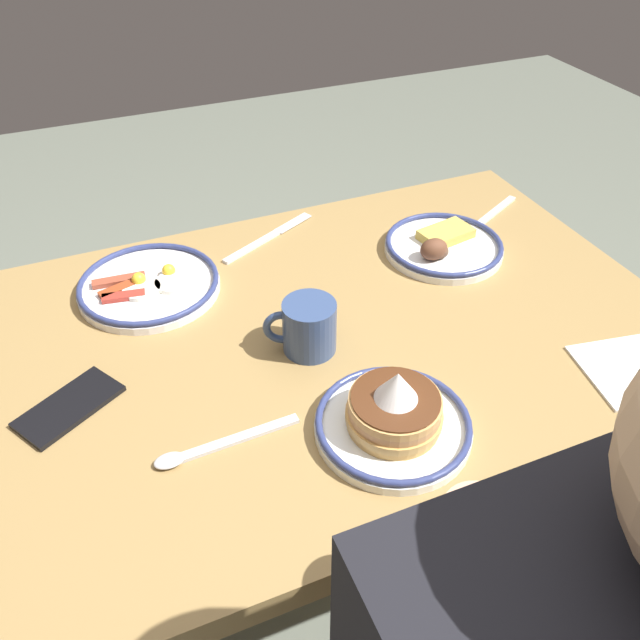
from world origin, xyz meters
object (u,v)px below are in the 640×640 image
plate_near_main (443,246)px  coffee_mug (308,326)px  plate_far_companion (394,417)px  plate_center_pancakes (149,285)px  cell_phone (69,406)px  paper_napkin (634,370)px  fork_near (491,214)px  tea_spoon (208,448)px  butter_knife (269,237)px

plate_near_main → coffee_mug: size_ratio=2.01×
plate_near_main → plate_far_companion: 0.46m
plate_center_pancakes → cell_phone: plate_center_pancakes is taller
plate_center_pancakes → plate_far_companion: size_ratio=1.14×
paper_napkin → coffee_mug: bearing=-28.6°
plate_center_pancakes → paper_napkin: (-0.63, 0.48, -0.01)m
paper_napkin → fork_near: 0.48m
plate_near_main → fork_near: 0.18m
tea_spoon → plate_far_companion: bearing=165.2°
cell_phone → paper_napkin: bearing=131.8°
plate_center_pancakes → coffee_mug: (-0.20, 0.25, 0.03)m
plate_far_companion → coffee_mug: 0.21m
coffee_mug → cell_phone: coffee_mug is taller
plate_center_pancakes → fork_near: bearing=179.3°
fork_near → tea_spoon: bearing=28.3°
plate_center_pancakes → paper_napkin: plate_center_pancakes is taller
plate_far_companion → cell_phone: plate_far_companion is taller
plate_near_main → butter_knife: size_ratio=1.04×
plate_near_main → plate_far_companion: bearing=50.8°
plate_near_main → fork_near: bearing=-154.0°
coffee_mug → paper_napkin: 0.50m
paper_napkin → butter_knife: size_ratio=0.70×
paper_napkin → fork_near: fork_near is taller
plate_far_companion → fork_near: 0.64m
plate_near_main → plate_center_pancakes: 0.54m
plate_far_companion → paper_napkin: size_ratio=1.42×
cell_phone → butter_knife: size_ratio=0.67×
fork_near → plate_center_pancakes: bearing=-0.7°
butter_knife → coffee_mug: bearing=81.6°
tea_spoon → butter_knife: bearing=-117.8°
paper_napkin → fork_near: size_ratio=0.87×
plate_near_main → coffee_mug: coffee_mug is taller
plate_near_main → tea_spoon: 0.61m
cell_phone → paper_napkin: (-0.79, 0.25, -0.00)m
fork_near → butter_knife: same height
coffee_mug → paper_napkin: size_ratio=0.74×
coffee_mug → paper_napkin: coffee_mug is taller
plate_near_main → cell_phone: plate_near_main is taller
butter_knife → tea_spoon: bearing=62.2°
cell_phone → butter_knife: 0.52m
fork_near → tea_spoon: (0.70, 0.38, 0.00)m
tea_spoon → plate_center_pancakes: bearing=-89.6°
plate_center_pancakes → butter_knife: (-0.25, -0.08, -0.01)m
plate_near_main → plate_center_pancakes: plate_near_main is taller
paper_napkin → butter_knife: (0.38, -0.57, 0.00)m
paper_napkin → fork_near: bearing=-98.2°
plate_center_pancakes → tea_spoon: 0.38m
plate_near_main → paper_napkin: (-0.10, 0.39, -0.01)m
cell_phone → plate_near_main: bearing=161.0°
plate_center_pancakes → butter_knife: size_ratio=1.14×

